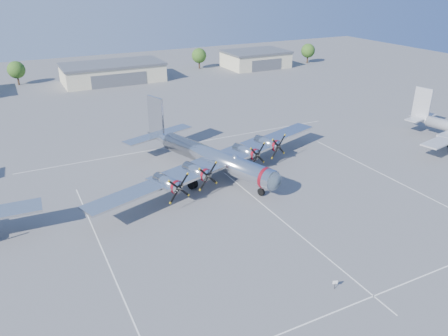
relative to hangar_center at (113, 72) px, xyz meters
name	(u,v)px	position (x,y,z in m)	size (l,w,h in m)	color
ground	(258,201)	(0.00, -81.96, -2.71)	(260.00, 260.00, 0.00)	#525254
parking_lines	(265,206)	(0.00, -83.71, -2.71)	(60.00, 50.08, 0.01)	silver
hangar_center	(113,72)	(0.00, 0.00, 0.00)	(28.60, 14.60, 5.40)	beige
hangar_east	(256,59)	(48.00, 0.00, 0.00)	(20.60, 14.60, 5.40)	beige
tree_west	(16,70)	(-25.00, 8.04, 1.51)	(4.80, 4.80, 6.64)	#382619
tree_east	(199,56)	(30.00, 6.04, 1.51)	(4.80, 4.80, 6.64)	#382619
tree_far_east	(308,51)	(68.00, -1.96, 1.51)	(4.80, 4.80, 6.64)	#382619
main_bomber_b29	(210,174)	(-2.23, -70.76, -2.71)	(45.05, 30.81, 9.96)	silver
info_placard	(335,283)	(-2.73, -101.36, -2.00)	(0.51, 0.21, 1.01)	black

